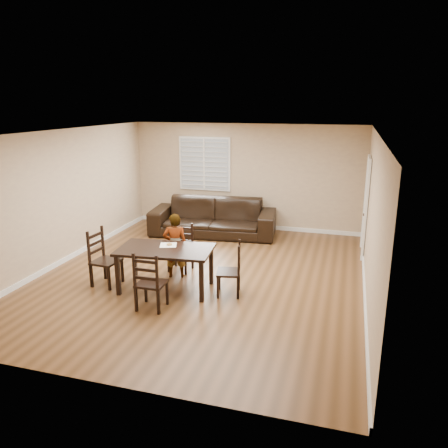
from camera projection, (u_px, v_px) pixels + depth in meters
The scene contains 11 objects.
ground at pixel (202, 275), 8.40m from camera, with size 7.00×7.00×0.00m, color brown.
room at pixel (206, 181), 8.07m from camera, with size 6.04×7.04×2.72m.
dining_table at pixel (165, 253), 7.61m from camera, with size 1.71×1.07×0.76m.
chair_near at pixel (183, 248), 8.65m from camera, with size 0.44×0.41×0.93m.
chair_far at pixel (148, 285), 6.85m from camera, with size 0.45×0.42×0.98m.
chair_left at pixel (100, 259), 7.91m from camera, with size 0.48×0.51×1.04m.
chair_right at pixel (235, 271), 7.47m from camera, with size 0.48×0.50×0.94m.
child at pixel (175, 246), 8.18m from camera, with size 0.45×0.30×1.24m, color gray.
napkin at pixel (168, 245), 7.76m from camera, with size 0.29×0.29×0.00m, color silver.
donut at pixel (169, 244), 7.75m from camera, with size 0.10×0.10×0.04m.
sofa at pixel (213, 217), 10.88m from camera, with size 3.07×1.20×0.90m, color black.
Camera 1 is at (2.59, -7.39, 3.23)m, focal length 35.00 mm.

